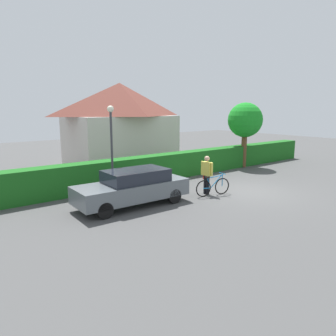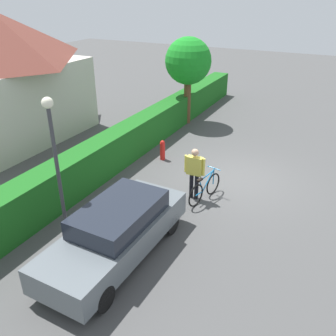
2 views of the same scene
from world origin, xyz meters
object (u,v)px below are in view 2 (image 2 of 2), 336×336
object	(u,v)px
bicycle	(205,189)
fire_hydrant	(163,150)
parked_car_near	(117,231)
street_lamp	(55,151)
person_rider	(194,170)
tree_kerbside	(188,62)

from	to	relation	value
bicycle	fire_hydrant	size ratio (longest dim) A/B	2.09
parked_car_near	street_lamp	size ratio (longest dim) A/B	1.16
bicycle	person_rider	distance (m)	0.72
bicycle	person_rider	bearing A→B (deg)	96.46
tree_kerbside	fire_hydrant	xyz separation A→B (m)	(-4.49, -0.97, -2.60)
person_rider	tree_kerbside	size ratio (longest dim) A/B	0.42
parked_car_near	tree_kerbside	bearing A→B (deg)	14.73
parked_car_near	street_lamp	distance (m)	2.51
tree_kerbside	person_rider	bearing A→B (deg)	-153.96
person_rider	fire_hydrant	world-z (taller)	person_rider
parked_car_near	tree_kerbside	world-z (taller)	tree_kerbside
parked_car_near	bicycle	size ratio (longest dim) A/B	2.69
person_rider	street_lamp	bearing A→B (deg)	145.88
parked_car_near	bicycle	bearing A→B (deg)	-14.96
person_rider	street_lamp	xyz separation A→B (m)	(-3.44, 2.33, 1.54)
bicycle	tree_kerbside	bearing A→B (deg)	28.64
street_lamp	fire_hydrant	distance (m)	6.00
parked_car_near	tree_kerbside	xyz separation A→B (m)	(10.14, 2.67, 2.26)
parked_car_near	person_rider	world-z (taller)	person_rider
fire_hydrant	parked_car_near	bearing A→B (deg)	-163.27
tree_kerbside	street_lamp	bearing A→B (deg)	-174.80
bicycle	street_lamp	world-z (taller)	street_lamp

